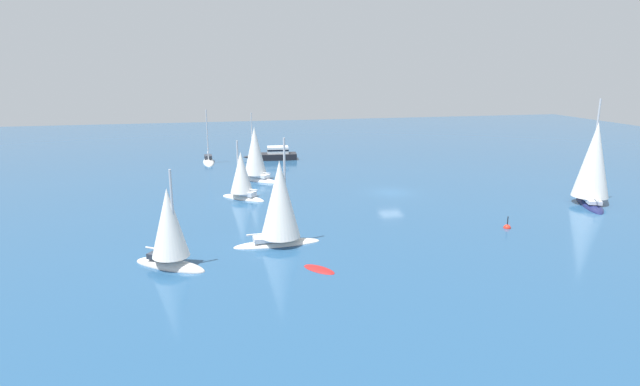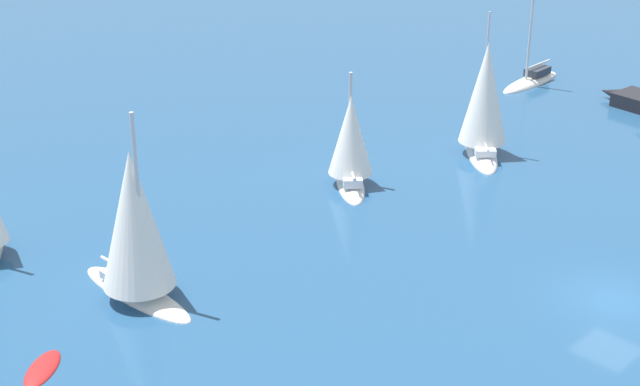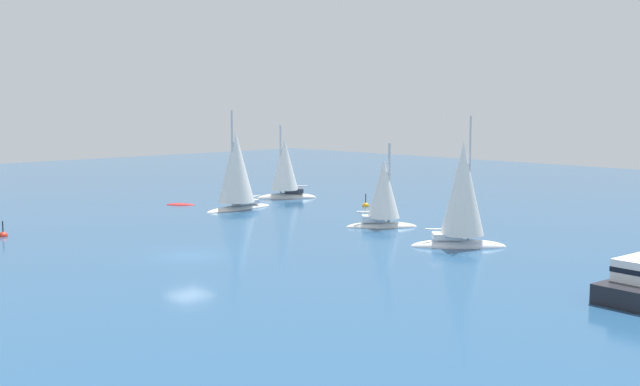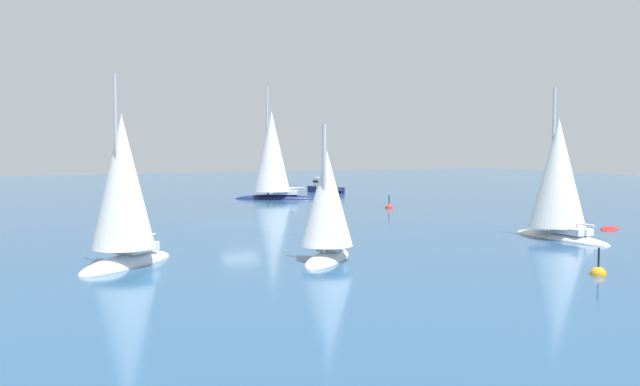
% 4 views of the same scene
% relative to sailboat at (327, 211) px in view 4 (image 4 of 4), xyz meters
% --- Properties ---
extents(ground_plane, '(160.00, 160.00, 0.00)m').
position_rel_sailboat_xyz_m(ground_plane, '(-0.96, -16.53, -2.28)').
color(ground_plane, navy).
extents(sailboat, '(4.56, 5.00, 6.63)m').
position_rel_sailboat_xyz_m(sailboat, '(0.00, 0.00, 0.00)').
color(sailboat, silver).
rests_on(sailboat, ground).
extents(sailboat_1, '(7.84, 5.03, 11.14)m').
position_rel_sailboat_xyz_m(sailboat_1, '(-9.79, -34.88, 1.74)').
color(sailboat_1, '#191E4C').
rests_on(sailboat_1, ground).
extents(sailboat_2, '(5.51, 5.49, 8.84)m').
position_rel_sailboat_xyz_m(sailboat_2, '(8.73, -2.31, 0.75)').
color(sailboat_2, white).
rests_on(sailboat_2, ground).
extents(rib, '(2.73, 2.48, 0.31)m').
position_rel_sailboat_xyz_m(rib, '(-21.03, -3.80, -2.28)').
color(rib, '#B21E1E').
rests_on(rib, ground).
extents(cabin_cruiser, '(2.59, 5.85, 1.63)m').
position_rel_sailboat_xyz_m(cabin_cruiser, '(-18.02, -40.83, -1.64)').
color(cabin_cruiser, '#191E4C').
rests_on(cabin_cruiser, ground).
extents(yacht, '(3.26, 7.03, 8.89)m').
position_rel_sailboat_xyz_m(yacht, '(-15.17, -1.90, 0.97)').
color(yacht, silver).
rests_on(yacht, ground).
extents(channel_buoy, '(0.65, 0.65, 1.45)m').
position_rel_sailboat_xyz_m(channel_buoy, '(-8.81, 7.63, -2.26)').
color(channel_buoy, orange).
rests_on(channel_buoy, ground).
extents(mooring_buoy, '(0.65, 0.65, 1.39)m').
position_rel_sailboat_xyz_m(mooring_buoy, '(-15.40, -21.98, -2.26)').
color(mooring_buoy, red).
rests_on(mooring_buoy, ground).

